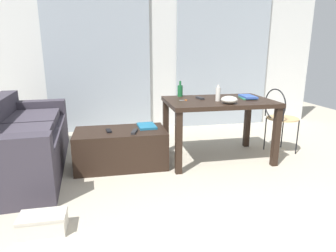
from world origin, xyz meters
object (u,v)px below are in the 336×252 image
object	(u,v)px
coffee_table	(121,148)
bottle_far	(218,94)
scissors	(184,100)
tv_remote_secondary	(134,132)
wire_chair	(279,113)
tv_remote_on_table	(200,98)
book_stack	(248,97)
tv_remote_primary	(109,131)
bowl	(229,100)
craft_table	(218,108)
bottle_near	(180,90)
couch	(20,143)
magazine	(147,126)
shoebox	(43,223)

from	to	relation	value
coffee_table	bottle_far	bearing A→B (deg)	-3.72
scissors	tv_remote_secondary	distance (m)	0.71
wire_chair	tv_remote_on_table	xyz separation A→B (m)	(-1.06, 0.05, 0.23)
book_stack	tv_remote_on_table	size ratio (longest dim) A/B	2.09
tv_remote_primary	bowl	bearing A→B (deg)	-17.26
craft_table	bowl	xyz separation A→B (m)	(0.02, -0.27, 0.14)
craft_table	wire_chair	size ratio (longest dim) A/B	1.47
bowl	book_stack	distance (m)	0.46
wire_chair	bottle_near	world-z (taller)	bottle_near
bowl	scissors	size ratio (longest dim) A/B	1.94
couch	bottle_near	world-z (taller)	bottle_near
book_stack	magazine	distance (m)	1.30
bottle_far	bowl	size ratio (longest dim) A/B	1.03
wire_chair	tv_remote_on_table	world-z (taller)	wire_chair
bottle_far	scissors	distance (m)	0.40
tv_remote_primary	tv_remote_secondary	size ratio (longest dim) A/B	0.83
bottle_near	wire_chair	bearing A→B (deg)	-13.20
craft_table	tv_remote_secondary	size ratio (longest dim) A/B	7.34
bottle_near	shoebox	bearing A→B (deg)	-132.48
coffee_table	book_stack	size ratio (longest dim) A/B	3.48
bowl	craft_table	bearing A→B (deg)	94.06
wire_chair	bottle_far	distance (m)	0.96
tv_remote_on_table	shoebox	size ratio (longest dim) A/B	0.42
craft_table	bottle_far	xyz separation A→B (m)	(-0.05, -0.09, 0.19)
bowl	tv_remote_primary	bearing A→B (deg)	170.43
wire_chair	shoebox	size ratio (longest dim) A/B	2.52
wire_chair	coffee_table	bearing A→B (deg)	-178.30
coffee_table	tv_remote_on_table	bearing A→B (deg)	6.40
bottle_near	scissors	bearing A→B (deg)	-94.20
couch	wire_chair	xyz separation A→B (m)	(3.16, -0.05, 0.21)
tv_remote_secondary	magazine	distance (m)	0.27
book_stack	shoebox	world-z (taller)	book_stack
bottle_far	tv_remote_secondary	xyz separation A→B (m)	(-0.99, -0.06, -0.39)
tv_remote_primary	tv_remote_secondary	distance (m)	0.30
bottle_near	scissors	xyz separation A→B (m)	(-0.02, -0.31, -0.07)
scissors	shoebox	bearing A→B (deg)	-138.33
bowl	tv_remote_secondary	world-z (taller)	bowl
bowl	tv_remote_secondary	xyz separation A→B (m)	(-1.06, 0.12, -0.34)
magazine	shoebox	xyz separation A→B (m)	(-0.95, -1.29, -0.37)
craft_table	book_stack	bearing A→B (deg)	2.14
couch	wire_chair	world-z (taller)	wire_chair
coffee_table	bottle_far	world-z (taller)	bottle_far
craft_table	bottle_near	xyz separation A→B (m)	(-0.40, 0.34, 0.18)
couch	coffee_table	distance (m)	1.12
tv_remote_secondary	shoebox	size ratio (longest dim) A/B	0.51
couch	tv_remote_secondary	xyz separation A→B (m)	(1.26, -0.25, 0.13)
couch	wire_chair	distance (m)	3.16
coffee_table	tv_remote_secondary	world-z (taller)	tv_remote_secondary
bottle_near	bottle_far	xyz separation A→B (m)	(0.35, -0.43, 0.01)
wire_chair	tv_remote_primary	xyz separation A→B (m)	(-2.17, -0.09, -0.09)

